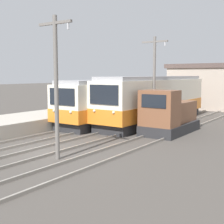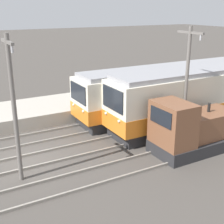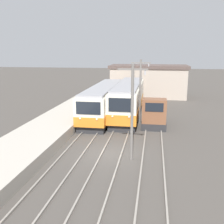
% 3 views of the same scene
% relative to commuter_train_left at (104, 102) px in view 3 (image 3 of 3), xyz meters
% --- Properties ---
extents(ground_plane, '(200.00, 200.00, 0.00)m').
position_rel_commuter_train_left_xyz_m(ground_plane, '(2.60, -11.58, -1.66)').
color(ground_plane, '#47423D').
extents(platform_left, '(4.50, 54.00, 0.92)m').
position_rel_commuter_train_left_xyz_m(platform_left, '(-3.65, -11.58, -1.20)').
color(platform_left, '#ADA599').
rests_on(platform_left, ground).
extents(track_left, '(1.54, 60.00, 0.14)m').
position_rel_commuter_train_left_xyz_m(track_left, '(-0.00, -11.58, -1.59)').
color(track_left, gray).
rests_on(track_left, ground).
extents(track_center, '(1.54, 60.00, 0.14)m').
position_rel_commuter_train_left_xyz_m(track_center, '(2.80, -11.58, -1.59)').
color(track_center, gray).
rests_on(track_center, ground).
extents(track_right, '(1.54, 60.00, 0.14)m').
position_rel_commuter_train_left_xyz_m(track_right, '(5.80, -11.58, -1.59)').
color(track_right, gray).
rests_on(track_right, ground).
extents(commuter_train_left, '(2.84, 15.08, 3.57)m').
position_rel_commuter_train_left_xyz_m(commuter_train_left, '(0.00, 0.00, 0.00)').
color(commuter_train_left, '#28282B').
rests_on(commuter_train_left, ground).
extents(commuter_train_center, '(2.84, 14.45, 3.84)m').
position_rel_commuter_train_left_xyz_m(commuter_train_center, '(2.80, 0.60, 0.11)').
color(commuter_train_center, '#28282B').
rests_on(commuter_train_center, ground).
extents(shunting_locomotive, '(2.40, 5.05, 3.00)m').
position_rel_commuter_train_left_xyz_m(shunting_locomotive, '(5.80, -3.24, -0.46)').
color(shunting_locomotive, '#28282B').
rests_on(shunting_locomotive, ground).
extents(catenary_mast_near, '(2.00, 0.20, 6.64)m').
position_rel_commuter_train_left_xyz_m(catenary_mast_near, '(4.31, -12.27, 1.97)').
color(catenary_mast_near, slate).
rests_on(catenary_mast_near, ground).
extents(catenary_mast_mid, '(2.00, 0.20, 6.64)m').
position_rel_commuter_train_left_xyz_m(catenary_mast_mid, '(4.31, -2.55, 1.97)').
color(catenary_mast_mid, slate).
rests_on(catenary_mast_mid, ground).
extents(station_building, '(12.60, 6.30, 5.22)m').
position_rel_commuter_train_left_xyz_m(station_building, '(4.73, 14.42, 0.97)').
color(station_building, '#AD9E8E').
rests_on(station_building, ground).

